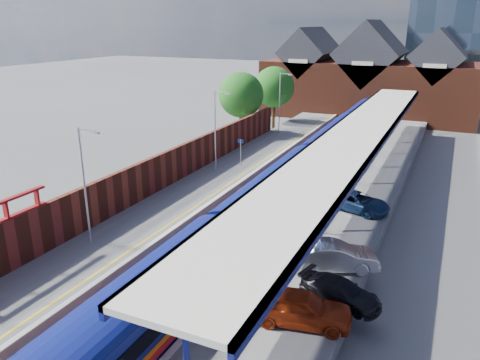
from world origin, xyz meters
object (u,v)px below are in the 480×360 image
Objects in this scene: lamp_post_d at (281,99)px; parked_car_red at (300,307)px; parked_car_silver at (334,256)px; parked_car_dark at (340,292)px; platform_sign at (241,148)px; lamp_post_b at (86,180)px; train at (310,162)px; lamp_post_c at (217,126)px; parked_car_blue at (356,201)px.

parked_car_red is at bearing -68.42° from lamp_post_d.
parked_car_dark is at bearing 174.26° from parked_car_silver.
lamp_post_b is at bearing -94.33° from platform_sign.
lamp_post_d is at bearing -0.24° from parked_car_silver.
parked_car_silver is (12.35, -15.01, -0.93)m from platform_sign.
train is 9.42× the size of lamp_post_c.
lamp_post_c is 1.78× the size of parked_car_dark.
parked_car_blue is (-0.63, 8.78, -0.11)m from parked_car_silver.
lamp_post_d is 1.55× the size of parked_car_red.
parked_car_blue is (5.23, -6.36, -0.48)m from train.
parked_car_dark is at bearing -69.07° from train.
lamp_post_b is 1.52× the size of parked_car_silver.
train is 8.25m from parked_car_blue.
parked_car_blue is at bearing -17.90° from lamp_post_c.
lamp_post_b is at bearing 104.75° from parked_car_dark.
parked_car_dark is (14.77, -31.95, -3.42)m from lamp_post_d.
parked_car_red reaches higher than parked_car_blue.
platform_sign is 23.64m from parked_car_red.
lamp_post_b is at bearing -113.42° from train.
lamp_post_d reaches higher than parked_car_blue.
parked_car_blue is at bearing -57.10° from lamp_post_d.
parked_car_dark is at bearing -38.94° from parked_car_red.
lamp_post_d reaches higher than parked_car_dark.
lamp_post_c is at bearing 57.35° from parked_car_dark.
lamp_post_d is 32.25m from parked_car_silver.
parked_car_silver is at bearing -64.70° from lamp_post_d.
lamp_post_d reaches higher than platform_sign.
lamp_post_c reaches higher than parked_car_red.
parked_car_silver is at bearing 12.31° from lamp_post_b.
lamp_post_c is 22.94m from parked_car_red.
lamp_post_d is 1.78× the size of parked_car_dark.
lamp_post_c and lamp_post_d have the same top height.
train is 6.52m from platform_sign.
lamp_post_d is at bearing 39.35° from parked_car_dark.
train is 19.37m from parked_car_dark.
platform_sign is at bearing 85.67° from lamp_post_b.
lamp_post_c is 22.00m from parked_car_dark.
lamp_post_d reaches higher than parked_car_silver.
lamp_post_c is 3.34m from platform_sign.
parked_car_red is (13.54, -18.24, -3.22)m from lamp_post_c.
lamp_post_d is (-7.86, 13.86, 2.87)m from train.
parked_car_blue is (-1.69, 11.72, 0.08)m from parked_car_dark.
parked_car_red is at bearing -162.23° from parked_car_blue.
platform_sign is 0.54× the size of parked_car_blue.
lamp_post_d is at bearing 48.81° from parked_car_blue.
lamp_post_d is at bearing 10.88° from parked_car_red.
platform_sign is at bearing -178.80° from train.
lamp_post_b is 15.16m from parked_car_dark.
train reaches higher than parked_car_silver.
lamp_post_c reaches higher than platform_sign.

